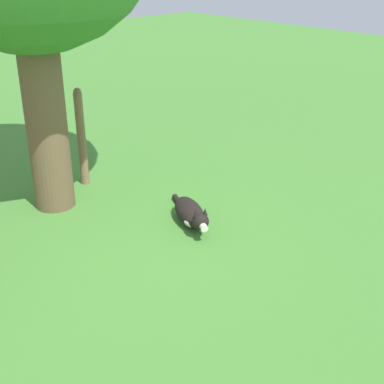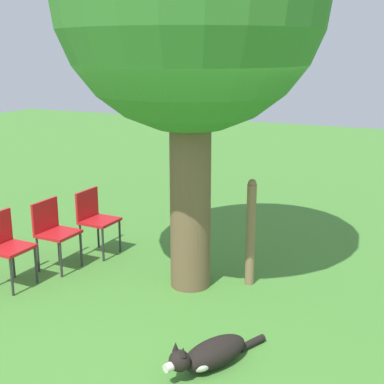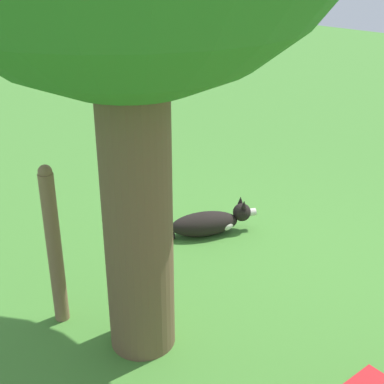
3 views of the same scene
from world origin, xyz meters
name	(u,v)px [view 1 (image 1 of 3)]	position (x,y,z in m)	size (l,w,h in m)	color
ground_plane	(101,227)	(0.00, 0.00, 0.00)	(30.00, 30.00, 0.00)	#478433
dog	(191,214)	(0.78, -0.63, 0.12)	(0.58, 1.07, 0.34)	black
fence_post	(81,137)	(0.53, 1.14, 0.64)	(0.11, 0.11, 1.26)	#846647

